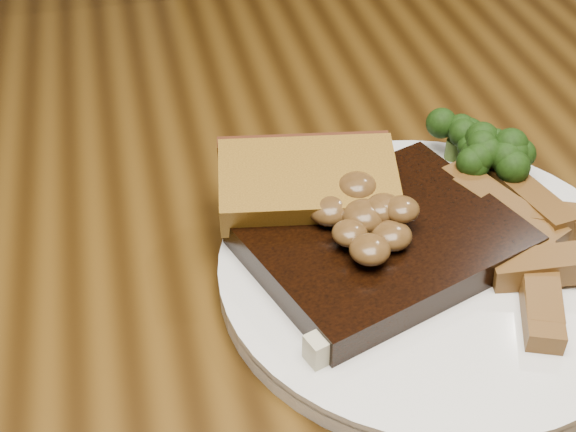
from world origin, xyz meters
name	(u,v)px	position (x,y,z in m)	size (l,w,h in m)	color
dining_table	(289,338)	(0.00, 0.00, 0.66)	(1.60, 0.90, 0.75)	#4A300E
chair_far	(295,87)	(0.15, 0.60, 0.51)	(0.55, 0.55, 0.93)	black
plate	(429,272)	(0.08, -0.05, 0.76)	(0.27, 0.27, 0.01)	white
steak	(382,242)	(0.05, -0.04, 0.77)	(0.16, 0.12, 0.02)	black
steak_bone	(411,308)	(0.05, -0.09, 0.77)	(0.14, 0.01, 0.02)	#BFB894
mushroom_pile	(384,217)	(0.05, -0.04, 0.80)	(0.08, 0.08, 0.03)	brown
garlic_bread	(307,209)	(0.01, 0.00, 0.77)	(0.11, 0.06, 0.02)	#9B691C
potato_wedges	(543,240)	(0.15, -0.06, 0.77)	(0.10, 0.10, 0.02)	brown
broccoli_cluster	(476,155)	(0.14, 0.03, 0.78)	(0.07, 0.07, 0.04)	#17360C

